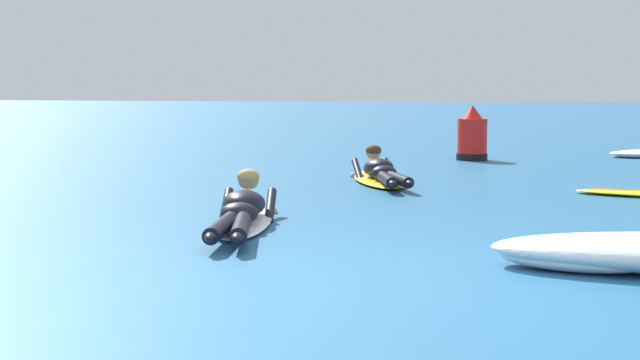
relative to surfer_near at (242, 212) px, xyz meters
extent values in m
plane|color=#235B84|center=(1.51, 8.02, -0.14)|extent=(120.00, 120.00, 0.00)
ellipsoid|color=white|center=(-0.03, 0.11, -0.11)|extent=(0.97, 2.06, 0.07)
ellipsoid|color=white|center=(-0.25, 1.03, -0.10)|extent=(0.23, 0.24, 0.06)
ellipsoid|color=black|center=(-0.04, 0.16, 0.06)|extent=(0.56, 0.80, 0.35)
ellipsoid|color=black|center=(0.06, -0.24, 0.03)|extent=(0.40, 0.35, 0.20)
cylinder|color=black|center=(0.12, -0.84, 0.00)|extent=(0.30, 0.90, 0.14)
ellipsoid|color=black|center=(0.20, -1.28, 0.00)|extent=(0.15, 0.24, 0.08)
cylinder|color=black|center=(0.28, -0.80, 0.00)|extent=(0.40, 0.89, 0.14)
ellipsoid|color=black|center=(0.41, -1.23, 0.00)|extent=(0.15, 0.24, 0.08)
cylinder|color=black|center=(-0.35, 0.50, -0.02)|extent=(0.22, 0.56, 0.32)
sphere|color=tan|center=(-0.43, 0.85, -0.12)|extent=(0.09, 0.09, 0.09)
cylinder|color=black|center=(0.09, 0.58, -0.02)|extent=(0.22, 0.56, 0.32)
sphere|color=tan|center=(0.00, 0.92, -0.12)|extent=(0.09, 0.09, 0.09)
sphere|color=tan|center=(-0.14, 0.57, 0.24)|extent=(0.21, 0.21, 0.21)
ellipsoid|color=#AD894C|center=(-0.13, 0.55, 0.27)|extent=(0.26, 0.25, 0.16)
ellipsoid|color=yellow|center=(0.53, 3.97, -0.11)|extent=(1.30, 2.04, 0.07)
ellipsoid|color=yellow|center=(0.18, 4.83, -0.10)|extent=(0.28, 0.27, 0.06)
ellipsoid|color=black|center=(0.52, 4.02, 0.06)|extent=(0.61, 0.74, 0.34)
ellipsoid|color=black|center=(0.66, 3.67, 0.03)|extent=(0.42, 0.39, 0.20)
cylinder|color=black|center=(0.79, 3.13, 0.00)|extent=(0.39, 0.80, 0.14)
ellipsoid|color=black|center=(0.92, 2.75, 0.00)|extent=(0.18, 0.24, 0.08)
cylinder|color=black|center=(0.94, 3.19, 0.00)|extent=(0.47, 0.78, 0.14)
ellipsoid|color=black|center=(1.11, 2.83, 0.00)|extent=(0.18, 0.24, 0.08)
cylinder|color=black|center=(0.18, 4.26, -0.02)|extent=(0.31, 0.59, 0.34)
sphere|color=tan|center=(0.03, 4.62, -0.12)|extent=(0.09, 0.09, 0.09)
cylinder|color=black|center=(0.59, 4.41, -0.02)|extent=(0.31, 0.59, 0.34)
sphere|color=tan|center=(0.45, 4.75, -0.12)|extent=(0.09, 0.09, 0.09)
sphere|color=tan|center=(0.37, 4.37, 0.24)|extent=(0.21, 0.21, 0.21)
ellipsoid|color=#47331E|center=(0.38, 4.35, 0.27)|extent=(0.28, 0.27, 0.16)
ellipsoid|color=white|center=(2.89, -1.18, -0.07)|extent=(1.07, 0.57, 0.15)
cylinder|color=red|center=(1.45, 8.01, 0.22)|extent=(0.53, 0.53, 0.74)
cone|color=red|center=(1.45, 8.01, 0.71)|extent=(0.37, 0.37, 0.24)
cylinder|color=black|center=(1.45, 8.01, -0.08)|extent=(0.55, 0.55, 0.12)
camera|label=1|loc=(2.67, -7.39, 1.14)|focal=48.13mm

